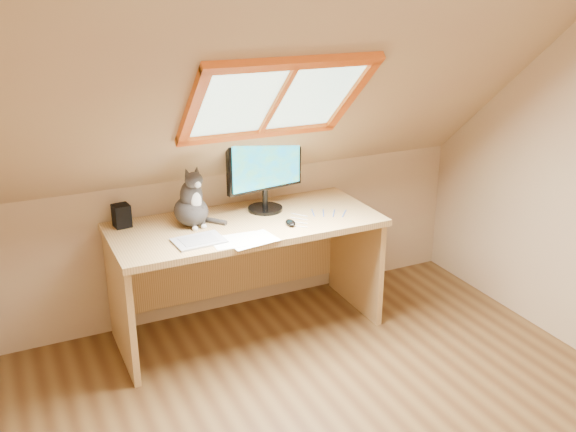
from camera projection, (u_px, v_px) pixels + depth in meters
room_shell at (389, 190)px, 2.66m from camera, size 3.52×3.52×2.41m
desk at (243, 251)px, 4.25m from camera, size 1.73×0.76×0.79m
monitor at (265, 169)px, 4.19m from camera, size 0.55×0.23×0.51m
cat at (191, 204)px, 3.99m from camera, size 0.26×0.29×0.39m
desk_speaker at (122, 216)px, 3.99m from camera, size 0.11×0.11×0.14m
graphics_tablet at (199, 241)px, 3.79m from camera, size 0.31×0.23×0.01m
mouse at (290, 223)px, 4.03m from camera, size 0.07×0.11×0.03m
papers at (240, 239)px, 3.83m from camera, size 0.33×0.27×0.00m
cables at (317, 216)px, 4.18m from camera, size 0.51×0.26×0.01m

